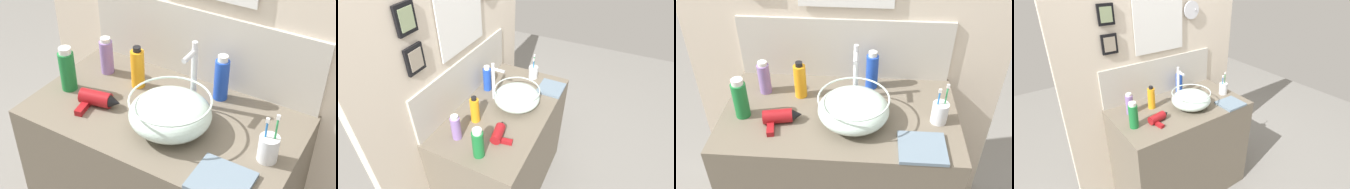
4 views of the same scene
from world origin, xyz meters
The scene contains 12 objects.
ground_plane centered at (0.00, 0.00, 0.00)m, with size 6.00×6.00×0.00m, color gray.
vanity_counter centered at (0.00, 0.00, 0.42)m, with size 1.06×0.60×0.84m, color #6B6051.
back_panel centered at (0.00, 0.33, 1.19)m, with size 1.62×0.10×2.37m.
glass_bowl_sink centered at (0.06, -0.06, 0.91)m, with size 0.31×0.31×0.13m.
faucet centered at (0.06, 0.11, 1.00)m, with size 0.02×0.09×0.28m.
hair_drier centered at (-0.25, -0.09, 0.87)m, with size 0.18×0.15×0.06m.
toothbrush_cup centered at (0.44, -0.03, 0.89)m, with size 0.07×0.07×0.20m.
shampoo_bottle centered at (-0.19, 0.11, 0.93)m, with size 0.06×0.06×0.19m.
spray_bottle centered at (-0.37, 0.13, 0.92)m, with size 0.06×0.06×0.17m.
soap_dispenser centered at (0.14, 0.21, 0.94)m, with size 0.06×0.06×0.20m.
lotion_bottle centered at (-0.43, -0.05, 0.94)m, with size 0.06×0.06×0.19m.
hand_towel centered at (0.35, -0.21, 0.85)m, with size 0.19×0.18×0.02m, color slate.
Camera 4 is at (-1.05, -1.49, 1.87)m, focal length 28.00 mm.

